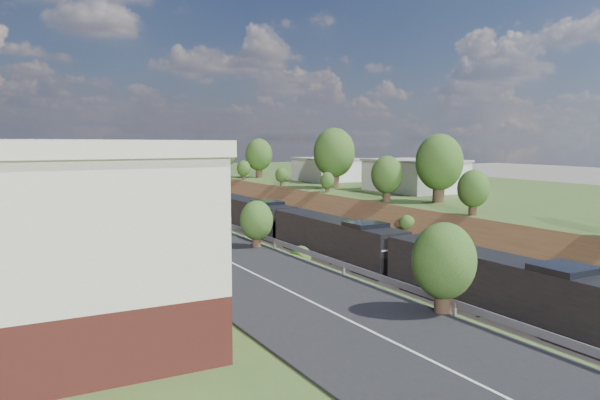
{
  "coord_description": "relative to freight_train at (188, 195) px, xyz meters",
  "views": [
    {
      "loc": [
        -27.6,
        -9.5,
        12.05
      ],
      "look_at": [
        -0.03,
        41.04,
        6.0
      ],
      "focal_mm": 35.0,
      "sensor_mm": 36.0,
      "label": 1
    }
  ],
  "objects": [
    {
      "name": "rail_right_track",
      "position": [
        0.0,
        -24.95,
        -2.64
      ],
      "size": [
        1.58,
        180.0,
        0.18
      ],
      "primitive_type": "cube",
      "color": "gray",
      "rests_on": "ground"
    },
    {
      "name": "guardrail",
      "position": [
        -14.0,
        -25.15,
        2.82
      ],
      "size": [
        0.1,
        171.0,
        0.7
      ],
      "color": "#99999E",
      "rests_on": "platform_left"
    },
    {
      "name": "rail_left_track",
      "position": [
        -5.2,
        -24.95,
        -2.64
      ],
      "size": [
        1.58,
        180.0,
        0.18
      ],
      "primitive_type": "cube",
      "color": "gray",
      "rests_on": "ground"
    },
    {
      "name": "white_building_near",
      "position": [
        20.9,
        -32.95,
        4.27
      ],
      "size": [
        9.0,
        12.0,
        4.0
      ],
      "primitive_type": "cube",
      "color": "silver",
      "rests_on": "platform_right"
    },
    {
      "name": "overpass",
      "position": [
        -2.6,
        37.05,
        2.19
      ],
      "size": [
        24.5,
        8.3,
        7.4
      ],
      "color": "gray",
      "rests_on": "ground"
    },
    {
      "name": "embankment_left",
      "position": [
        -13.6,
        -24.95,
        -2.73
      ],
      "size": [
        10.0,
        180.0,
        10.0
      ],
      "primitive_type": "cube",
      "rotation": [
        0.0,
        0.79,
        0.0
      ],
      "color": "brown",
      "rests_on": "ground"
    },
    {
      "name": "tree_left_crest",
      "position": [
        -14.4,
        -64.95,
        4.31
      ],
      "size": [
        2.45,
        2.45,
        3.55
      ],
      "color": "#473323",
      "rests_on": "platform_left"
    },
    {
      "name": "platform_right",
      "position": [
        30.4,
        -24.95,
        -0.23
      ],
      "size": [
        44.0,
        180.0,
        5.0
      ],
      "primitive_type": "cube",
      "color": "#3F5B25",
      "rests_on": "ground"
    },
    {
      "name": "road",
      "position": [
        -18.1,
        -24.95,
        2.32
      ],
      "size": [
        8.0,
        180.0,
        0.1
      ],
      "primitive_type": "cube",
      "color": "black",
      "rests_on": "platform_left"
    },
    {
      "name": "white_building_far",
      "position": [
        20.4,
        -10.95,
        4.07
      ],
      "size": [
        8.0,
        10.0,
        3.6
      ],
      "primitive_type": "cube",
      "color": "silver",
      "rests_on": "platform_right"
    },
    {
      "name": "tree_right_large",
      "position": [
        14.4,
        -44.95,
        6.66
      ],
      "size": [
        5.25,
        5.25,
        7.61
      ],
      "color": "#473323",
      "rests_on": "platform_right"
    },
    {
      "name": "freight_train",
      "position": [
        0.0,
        0.0,
        0.0
      ],
      "size": [
        3.26,
        148.3,
        4.82
      ],
      "color": "black",
      "rests_on": "ground"
    },
    {
      "name": "embankment_right",
      "position": [
        8.4,
        -24.95,
        -2.73
      ],
      "size": [
        10.0,
        180.0,
        10.0
      ],
      "primitive_type": "cube",
      "rotation": [
        0.0,
        0.79,
        0.0
      ],
      "color": "brown",
      "rests_on": "ground"
    },
    {
      "name": "suv",
      "position": [
        -18.4,
        -49.8,
        3.19
      ],
      "size": [
        4.15,
        6.36,
        1.63
      ],
      "primitive_type": "imported",
      "rotation": [
        0.0,
        0.0,
        -0.27
      ],
      "color": "black",
      "rests_on": "road"
    }
  ]
}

